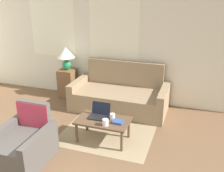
{
  "coord_description": "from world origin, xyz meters",
  "views": [
    {
      "loc": [
        2.4,
        -1.26,
        2.43
      ],
      "look_at": [
        0.99,
        2.92,
        0.75
      ],
      "focal_mm": 42.0,
      "sensor_mm": 36.0,
      "label": 1
    }
  ],
  "objects_px": {
    "coffee_table": "(103,122)",
    "armchair": "(24,145)",
    "cup_navy": "(112,116)",
    "cup_yellow": "(105,122)",
    "book_red": "(118,122)",
    "laptop": "(99,114)",
    "couch": "(120,96)",
    "table_lamp": "(66,55)"
  },
  "relations": [
    {
      "from": "cup_yellow",
      "to": "armchair",
      "type": "bearing_deg",
      "value": -144.81
    },
    {
      "from": "laptop",
      "to": "book_red",
      "type": "bearing_deg",
      "value": -15.55
    },
    {
      "from": "coffee_table",
      "to": "cup_navy",
      "type": "bearing_deg",
      "value": 24.51
    },
    {
      "from": "laptop",
      "to": "coffee_table",
      "type": "bearing_deg",
      "value": -41.24
    },
    {
      "from": "cup_yellow",
      "to": "book_red",
      "type": "xyz_separation_m",
      "value": [
        0.16,
        0.14,
        -0.04
      ]
    },
    {
      "from": "couch",
      "to": "armchair",
      "type": "distance_m",
      "value": 2.31
    },
    {
      "from": "table_lamp",
      "to": "cup_navy",
      "type": "xyz_separation_m",
      "value": [
        1.57,
        -1.42,
        -0.57
      ]
    },
    {
      "from": "table_lamp",
      "to": "coffee_table",
      "type": "height_order",
      "value": "table_lamp"
    },
    {
      "from": "coffee_table",
      "to": "laptop",
      "type": "xyz_separation_m",
      "value": [
        -0.09,
        0.08,
        0.1
      ]
    },
    {
      "from": "cup_navy",
      "to": "book_red",
      "type": "relative_size",
      "value": 0.59
    },
    {
      "from": "laptop",
      "to": "cup_navy",
      "type": "bearing_deg",
      "value": -3.94
    },
    {
      "from": "armchair",
      "to": "book_red",
      "type": "bearing_deg",
      "value": 36.04
    },
    {
      "from": "cup_navy",
      "to": "book_red",
      "type": "xyz_separation_m",
      "value": [
        0.12,
        -0.08,
        -0.03
      ]
    },
    {
      "from": "book_red",
      "to": "couch",
      "type": "bearing_deg",
      "value": 105.41
    },
    {
      "from": "cup_navy",
      "to": "armchair",
      "type": "bearing_deg",
      "value": -138.27
    },
    {
      "from": "table_lamp",
      "to": "book_red",
      "type": "xyz_separation_m",
      "value": [
        1.69,
        -1.5,
        -0.61
      ]
    },
    {
      "from": "cup_navy",
      "to": "cup_yellow",
      "type": "height_order",
      "value": "cup_yellow"
    },
    {
      "from": "book_red",
      "to": "table_lamp",
      "type": "bearing_deg",
      "value": 138.37
    },
    {
      "from": "couch",
      "to": "cup_navy",
      "type": "xyz_separation_m",
      "value": [
        0.24,
        -1.23,
        0.16
      ]
    },
    {
      "from": "coffee_table",
      "to": "book_red",
      "type": "height_order",
      "value": "book_red"
    },
    {
      "from": "couch",
      "to": "book_red",
      "type": "xyz_separation_m",
      "value": [
        0.36,
        -1.31,
        0.13
      ]
    },
    {
      "from": "armchair",
      "to": "cup_yellow",
      "type": "relative_size",
      "value": 7.9
    },
    {
      "from": "laptop",
      "to": "book_red",
      "type": "height_order",
      "value": "laptop"
    },
    {
      "from": "table_lamp",
      "to": "coffee_table",
      "type": "xyz_separation_m",
      "value": [
        1.43,
        -1.49,
        -0.67
      ]
    },
    {
      "from": "coffee_table",
      "to": "laptop",
      "type": "distance_m",
      "value": 0.16
    },
    {
      "from": "laptop",
      "to": "cup_yellow",
      "type": "xyz_separation_m",
      "value": [
        0.19,
        -0.24,
        0.0
      ]
    },
    {
      "from": "book_red",
      "to": "armchair",
      "type": "bearing_deg",
      "value": -143.96
    },
    {
      "from": "table_lamp",
      "to": "cup_navy",
      "type": "bearing_deg",
      "value": -42.15
    },
    {
      "from": "armchair",
      "to": "cup_yellow",
      "type": "distance_m",
      "value": 1.25
    },
    {
      "from": "laptop",
      "to": "cup_yellow",
      "type": "distance_m",
      "value": 0.31
    },
    {
      "from": "coffee_table",
      "to": "laptop",
      "type": "height_order",
      "value": "laptop"
    },
    {
      "from": "cup_navy",
      "to": "cup_yellow",
      "type": "distance_m",
      "value": 0.23
    },
    {
      "from": "couch",
      "to": "laptop",
      "type": "relative_size",
      "value": 6.07
    },
    {
      "from": "laptop",
      "to": "book_red",
      "type": "relative_size",
      "value": 1.88
    },
    {
      "from": "laptop",
      "to": "couch",
      "type": "bearing_deg",
      "value": 90.13
    },
    {
      "from": "couch",
      "to": "table_lamp",
      "type": "relative_size",
      "value": 3.79
    },
    {
      "from": "couch",
      "to": "armchair",
      "type": "xyz_separation_m",
      "value": [
        -0.81,
        -2.16,
        -0.02
      ]
    },
    {
      "from": "table_lamp",
      "to": "book_red",
      "type": "bearing_deg",
      "value": -41.63
    },
    {
      "from": "table_lamp",
      "to": "laptop",
      "type": "bearing_deg",
      "value": -46.47
    },
    {
      "from": "armchair",
      "to": "cup_navy",
      "type": "distance_m",
      "value": 1.42
    },
    {
      "from": "coffee_table",
      "to": "armchair",
      "type": "bearing_deg",
      "value": -136.17
    },
    {
      "from": "armchair",
      "to": "laptop",
      "type": "relative_size",
      "value": 2.62
    }
  ]
}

